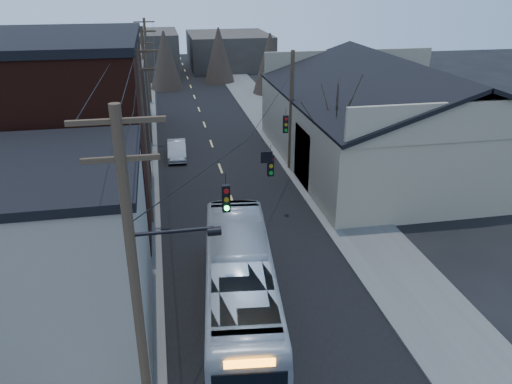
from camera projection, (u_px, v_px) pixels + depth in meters
The scene contains 13 objects.
road_surface at pixel (214, 151), 40.35m from camera, with size 9.00×110.00×0.02m, color black.
sidewalk_left at pixel (132, 156), 39.19m from camera, with size 4.00×110.00×0.12m, color #474744.
sidewalk_right at pixel (292, 146), 41.47m from camera, with size 4.00×110.00×0.12m, color #474744.
building_clapboard at pixel (35, 257), 18.48m from camera, with size 8.00×8.00×7.00m, color gray.
building_brick at pixel (52, 134), 27.60m from camera, with size 10.00×12.00×10.00m, color black.
building_left_far at pixel (94, 97), 42.68m from camera, with size 9.00×14.00×7.00m, color #322D28.
warehouse at pixel (395, 127), 37.06m from camera, with size 16.16×20.60×7.73m.
building_far_left at pixel (142, 54), 69.59m from camera, with size 10.00×12.00×6.00m, color #322D28.
building_far_right at pixel (229, 50), 76.57m from camera, with size 12.00×14.00×5.00m, color #322D28.
bare_tree at pixel (335, 141), 31.06m from camera, with size 0.40×0.40×7.20m, color black.
utility_lines at pixel (175, 111), 32.55m from camera, with size 11.24×45.28×10.50m.
bus at pixel (240, 285), 20.16m from camera, with size 2.66×11.35×3.16m, color #B7BFC4.
parked_car at pixel (177, 150), 38.69m from camera, with size 1.39×3.97×1.31m, color #989AA0.
Camera 1 is at (-4.01, -8.25, 13.10)m, focal length 35.00 mm.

